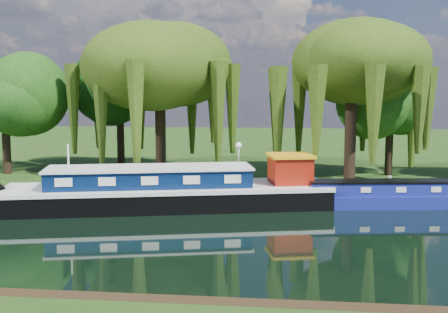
# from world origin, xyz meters

# --- Properties ---
(ground) EXTENTS (120.00, 120.00, 0.00)m
(ground) POSITION_xyz_m (0.00, 0.00, 0.00)
(ground) COLOR black
(far_bank) EXTENTS (120.00, 52.00, 0.45)m
(far_bank) POSITION_xyz_m (0.00, 34.00, 0.23)
(far_bank) COLOR #17360E
(far_bank) RESTS_ON ground
(dutch_barge) EXTENTS (17.26, 7.61, 3.55)m
(dutch_barge) POSITION_xyz_m (-2.63, 5.58, 0.88)
(dutch_barge) COLOR black
(dutch_barge) RESTS_ON ground
(narrowboat) EXTENTS (10.57, 3.25, 1.52)m
(narrowboat) POSITION_xyz_m (8.23, 6.95, 0.54)
(narrowboat) COLOR navy
(narrowboat) RESTS_ON ground
(willow_left) EXTENTS (8.06, 8.06, 9.66)m
(willow_left) POSITION_xyz_m (-5.05, 13.92, 7.47)
(willow_left) COLOR black
(willow_left) RESTS_ON far_bank
(willow_right) EXTENTS (7.56, 7.56, 9.20)m
(willow_right) POSITION_xyz_m (7.24, 12.30, 7.16)
(willow_right) COLOR black
(willow_right) RESTS_ON far_bank
(tree_far_left) EXTENTS (4.92, 4.92, 7.93)m
(tree_far_left) POSITION_xyz_m (-15.54, 13.14, 5.88)
(tree_far_left) COLOR black
(tree_far_left) RESTS_ON far_bank
(tree_far_mid) EXTENTS (4.69, 4.69, 7.67)m
(tree_far_mid) POSITION_xyz_m (-8.86, 17.40, 5.75)
(tree_far_mid) COLOR black
(tree_far_mid) RESTS_ON far_bank
(tree_far_right) EXTENTS (4.42, 4.42, 7.23)m
(tree_far_right) POSITION_xyz_m (10.15, 15.38, 5.43)
(tree_far_right) COLOR black
(tree_far_right) RESTS_ON far_bank
(lamppost) EXTENTS (0.36, 0.36, 2.56)m
(lamppost) POSITION_xyz_m (0.50, 10.50, 2.42)
(lamppost) COLOR silver
(lamppost) RESTS_ON far_bank
(mooring_posts) EXTENTS (19.16, 0.16, 1.00)m
(mooring_posts) POSITION_xyz_m (-0.50, 8.40, 0.95)
(mooring_posts) COLOR silver
(mooring_posts) RESTS_ON far_bank
(reeds_near) EXTENTS (33.70, 1.50, 1.10)m
(reeds_near) POSITION_xyz_m (6.87, -7.57, 0.55)
(reeds_near) COLOR #234A13
(reeds_near) RESTS_ON ground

